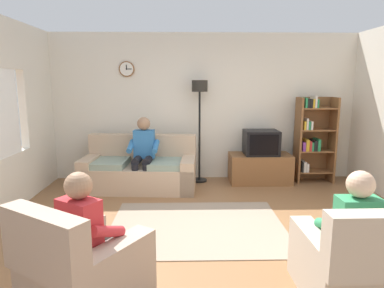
# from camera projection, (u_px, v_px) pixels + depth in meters

# --- Properties ---
(ground_plane) EXTENTS (12.00, 12.00, 0.00)m
(ground_plane) POSITION_uv_depth(u_px,v_px,m) (216.00, 238.00, 4.00)
(ground_plane) COLOR #8C603D
(back_wall_assembly) EXTENTS (6.20, 0.17, 2.70)m
(back_wall_assembly) POSITION_uv_depth(u_px,v_px,m) (204.00, 107.00, 6.38)
(back_wall_assembly) COLOR silver
(back_wall_assembly) RESTS_ON ground_plane
(couch) EXTENTS (1.96, 1.01, 0.90)m
(couch) POSITION_uv_depth(u_px,v_px,m) (140.00, 171.00, 5.83)
(couch) COLOR tan
(couch) RESTS_ON ground_plane
(tv_stand) EXTENTS (1.10, 0.56, 0.53)m
(tv_stand) POSITION_uv_depth(u_px,v_px,m) (260.00, 168.00, 6.19)
(tv_stand) COLOR brown
(tv_stand) RESTS_ON ground_plane
(tv) EXTENTS (0.60, 0.49, 0.44)m
(tv) POSITION_uv_depth(u_px,v_px,m) (261.00, 142.00, 6.08)
(tv) COLOR black
(tv) RESTS_ON tv_stand
(bookshelf) EXTENTS (0.68, 0.36, 1.57)m
(bookshelf) POSITION_uv_depth(u_px,v_px,m) (312.00, 138.00, 6.19)
(bookshelf) COLOR brown
(bookshelf) RESTS_ON ground_plane
(floor_lamp) EXTENTS (0.28, 0.28, 1.85)m
(floor_lamp) POSITION_uv_depth(u_px,v_px,m) (200.00, 103.00, 6.05)
(floor_lamp) COLOR black
(floor_lamp) RESTS_ON ground_plane
(armchair_near_window) EXTENTS (1.15, 1.17, 0.90)m
(armchair_near_window) POSITION_uv_depth(u_px,v_px,m) (83.00, 270.00, 2.79)
(armchair_near_window) COLOR tan
(armchair_near_window) RESTS_ON ground_plane
(armchair_near_bookshelf) EXTENTS (0.81, 0.89, 0.90)m
(armchair_near_bookshelf) POSITION_uv_depth(u_px,v_px,m) (353.00, 267.00, 2.82)
(armchair_near_bookshelf) COLOR #BCAD99
(armchair_near_bookshelf) RESTS_ON ground_plane
(area_rug) EXTENTS (2.20, 1.70, 0.01)m
(area_rug) POSITION_uv_depth(u_px,v_px,m) (197.00, 226.00, 4.31)
(area_rug) COLOR gray
(area_rug) RESTS_ON ground_plane
(person_on_couch) EXTENTS (0.53, 0.56, 1.24)m
(person_on_couch) POSITION_uv_depth(u_px,v_px,m) (143.00, 150.00, 5.66)
(person_on_couch) COLOR #3372B2
(person_on_couch) RESTS_ON ground_plane
(person_in_left_armchair) EXTENTS (0.61, 0.64, 1.12)m
(person_in_left_armchair) POSITION_uv_depth(u_px,v_px,m) (89.00, 230.00, 2.81)
(person_in_left_armchair) COLOR red
(person_in_left_armchair) RESTS_ON ground_plane
(person_in_right_armchair) EXTENTS (0.51, 0.54, 1.12)m
(person_in_right_armchair) POSITION_uv_depth(u_px,v_px,m) (351.00, 227.00, 2.85)
(person_in_right_armchair) COLOR #338C59
(person_in_right_armchair) RESTS_ON ground_plane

